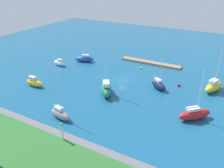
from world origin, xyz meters
TOP-DOWN VIEW (x-y plane):
  - water at (0.00, 0.00)m, footprint 160.00×160.00m
  - pier_dock at (-2.70, -17.78)m, footprint 22.11×2.55m
  - breakwater at (0.00, 31.72)m, footprint 70.05×3.84m
  - shoreline_park at (0.00, 36.80)m, footprint 55.36×10.47m
  - harbor_beacon at (-3.05, 31.72)m, footprint 0.56×0.56m
  - sailboat_yellow_by_breakwater at (20.67, 16.10)m, footprint 5.84×2.01m
  - sailboat_red_along_channel at (-23.59, 10.90)m, footprint 7.20×7.12m
  - sailboat_green_lone_north at (-0.18, 10.28)m, footprint 6.68×8.15m
  - sailboat_white_off_beacon at (25.24, -0.24)m, footprint 5.45×2.33m
  - sailboat_gray_near_pier at (3.07, 25.26)m, footprint 6.01×2.80m
  - sailboat_navy_far_north at (-11.73, 0.43)m, footprint 5.82×4.76m
  - sailboat_blue_center_basin at (19.71, -7.85)m, footprint 7.46×4.90m
  - sailboat_yellow_west_end at (-25.51, -5.84)m, footprint 5.26×8.14m
  - mooring_buoy_red at (-16.42, -4.20)m, footprint 0.89×0.89m
  - mooring_buoy_yellow at (-1.55, -11.51)m, footprint 0.69×0.69m

SIDE VIEW (x-z plane):
  - water at x=0.00m, z-range 0.00..0.00m
  - pier_dock at x=-2.70m, z-range 0.00..0.67m
  - mooring_buoy_yellow at x=-1.55m, z-range 0.00..0.69m
  - mooring_buoy_red at x=-16.42m, z-range 0.00..0.89m
  - breakwater at x=0.00m, z-range 0.00..1.11m
  - shoreline_park at x=0.00m, z-range 0.00..1.16m
  - sailboat_white_off_beacon at x=25.24m, z-range -3.47..5.58m
  - sailboat_blue_center_basin at x=19.71m, z-range -4.27..6.58m
  - sailboat_yellow_by_breakwater at x=20.67m, z-range -3.60..6.04m
  - sailboat_gray_near_pier at x=3.07m, z-range -4.46..6.91m
  - sailboat_navy_far_north at x=-11.73m, z-range -3.56..6.06m
  - sailboat_red_along_channel at x=-23.59m, z-range -4.74..7.50m
  - sailboat_yellow_west_end at x=-25.51m, z-range -4.90..7.89m
  - sailboat_green_lone_north at x=-0.18m, z-range -4.91..8.26m
  - harbor_beacon at x=-3.05m, z-range 1.39..5.12m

